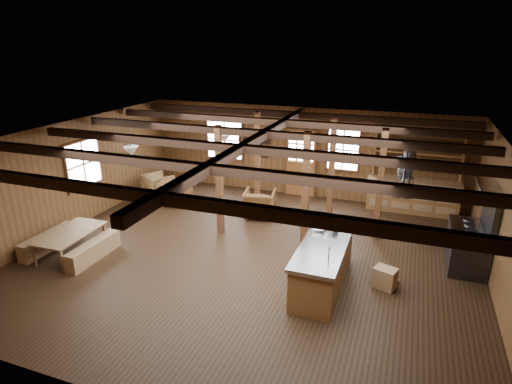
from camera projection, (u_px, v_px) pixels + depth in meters
room at (250, 200)px, 9.39m from camera, size 10.04×9.04×2.84m
ceiling_joists at (253, 141)px, 9.12m from camera, size 9.80×8.82×0.18m
timber_posts at (297, 176)px, 11.06m from camera, size 3.95×2.35×2.80m
back_door at (300, 169)px, 13.50m from camera, size 1.02×0.08×2.15m
window_back_left at (225, 140)px, 14.11m from camera, size 1.32×0.06×1.32m
window_back_right at (343, 150)px, 12.84m from camera, size 1.02×0.06×1.32m
window_left at (83, 164)px, 11.38m from camera, size 0.14×1.24×1.32m
notice_boards at (256, 141)px, 13.74m from camera, size 1.08×0.03×0.90m
back_counter at (413, 192)px, 12.27m from camera, size 2.55×0.60×2.45m
pendant_lamps at (180, 144)px, 10.72m from camera, size 1.86×2.36×0.66m
pot_rack at (405, 171)px, 8.40m from camera, size 0.41×3.00×0.45m
kitchen_island at (323, 264)px, 8.58m from camera, size 0.89×2.50×1.20m
step_stool at (385, 278)px, 8.58m from camera, size 0.56×0.47×0.43m
commercial_range at (471, 240)px, 9.27m from camera, size 0.79×1.53×1.89m
dining_table at (73, 244)px, 9.87m from camera, size 0.95×1.64×0.57m
bench_wall at (48, 241)px, 10.14m from camera, size 0.29×1.53×0.42m
bench_aisle at (94, 250)px, 9.71m from camera, size 0.29×1.54×0.42m
armchair_a at (176, 192)px, 12.91m from camera, size 1.01×1.03×0.78m
armchair_b at (260, 204)px, 11.98m from camera, size 0.97×0.99×0.78m
armchair_c at (158, 185)px, 13.58m from camera, size 1.06×1.07×0.73m
counter_pot at (331, 224)px, 9.05m from camera, size 0.33×0.33×0.20m
bowl at (318, 229)px, 8.97m from camera, size 0.35×0.35×0.07m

